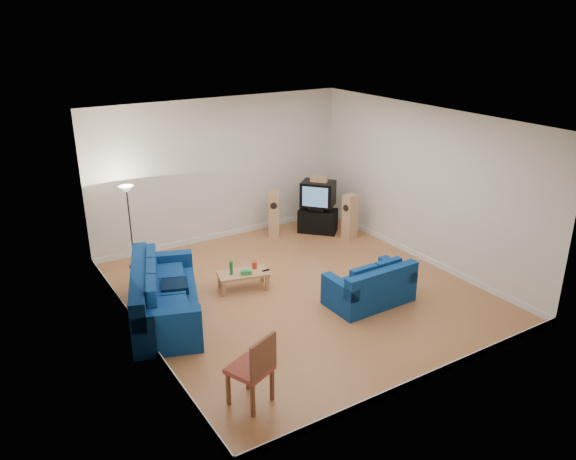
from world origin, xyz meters
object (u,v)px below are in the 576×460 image
coffee_table (243,275)px  television (318,194)px  sofa_loveseat (371,289)px  tv_stand (318,221)px  sofa_three_seat (162,300)px

coffee_table → television: television is taller
coffee_table → television: 3.48m
sofa_loveseat → tv_stand: bearing=69.6°
coffee_table → television: size_ratio=1.10×
sofa_three_seat → coffee_table: (1.67, 0.25, -0.06)m
sofa_loveseat → tv_stand: sofa_loveseat is taller
sofa_loveseat → coffee_table: 2.39m
television → sofa_three_seat: bearing=-107.0°
sofa_loveseat → coffee_table: size_ratio=1.50×
sofa_loveseat → television: bearing=69.4°
sofa_three_seat → tv_stand: size_ratio=2.98×
tv_stand → television: (0.03, 0.05, 0.65)m
sofa_three_seat → tv_stand: (4.57, 1.98, -0.08)m
sofa_loveseat → television: 3.75m
tv_stand → coffee_table: bearing=-103.2°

